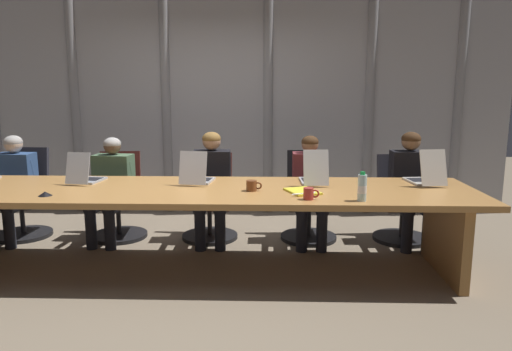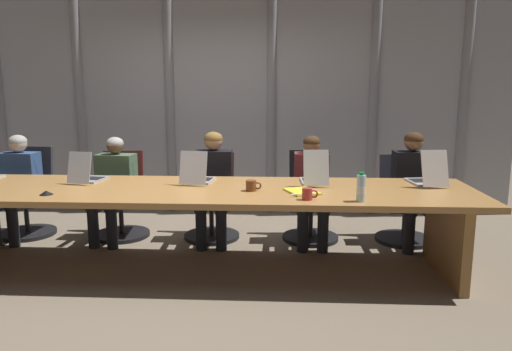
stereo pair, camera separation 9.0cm
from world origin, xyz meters
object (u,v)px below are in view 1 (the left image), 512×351
laptop_center (197,177)px  office_chair_right_end (401,209)px  office_chair_center (210,207)px  office_chair_left_end (24,204)px  coffee_mug_near (309,194)px  office_chair_right_mid (308,207)px  person_left_mid (111,184)px  person_right_mid (310,184)px  coffee_mug_far (252,186)px  conference_mic_left_side (45,194)px  person_center (212,181)px  spiral_notepad (303,191)px  office_chair_left_mid (119,206)px  laptop_right_end (425,177)px  person_right_end (411,182)px  laptop_right_mid (314,177)px  laptop_left_mid (86,176)px  water_bottle_primary (362,188)px  person_left_end (12,182)px

laptop_center → office_chair_right_end: (2.07, 0.74, -0.48)m
office_chair_center → office_chair_left_end: bearing=-87.9°
office_chair_center → coffee_mug_near: size_ratio=7.26×
office_chair_left_end → office_chair_right_mid: office_chair_left_end is taller
person_left_mid → person_right_mid: person_right_mid is taller
office_chair_left_end → coffee_mug_near: office_chair_left_end is taller
person_right_mid → coffee_mug_far: size_ratio=8.40×
person_left_mid → conference_mic_left_side: 1.17m
person_center → coffee_mug_far: size_ratio=8.68×
person_left_mid → person_center: size_ratio=0.95×
spiral_notepad → conference_mic_left_side: bearing=162.3°
person_left_mid → person_center: 1.06m
office_chair_left_mid → coffee_mug_far: (1.50, -1.07, 0.46)m
person_center → coffee_mug_far: (0.46, -0.92, 0.14)m
coffee_mug_near → spiral_notepad: coffee_mug_near is taller
person_center → laptop_right_end: bearing=71.8°
person_left_mid → conference_mic_left_side: size_ratio=9.97×
person_right_end → laptop_right_end: bearing=-5.0°
office_chair_left_end → person_right_mid: size_ratio=0.85×
office_chair_left_mid → coffee_mug_near: (1.96, -1.37, 0.46)m
coffee_mug_far → spiral_notepad: size_ratio=0.37×
laptop_center → office_chair_right_end: bearing=-63.7°
laptop_right_mid → office_chair_left_mid: (-2.05, 0.74, -0.47)m
person_right_end → conference_mic_left_side: person_right_end is taller
laptop_left_mid → water_bottle_primary: laptop_left_mid is taller
office_chair_right_end → conference_mic_left_side: size_ratio=8.17×
laptop_right_mid → spiral_notepad: 0.40m
laptop_center → office_chair_center: (0.02, 0.74, -0.47)m
office_chair_left_end → office_chair_left_mid: size_ratio=1.04×
laptop_right_mid → office_chair_left_end: (-3.10, 0.74, -0.46)m
laptop_right_end → spiral_notepad: size_ratio=1.29×
person_left_end → office_chair_left_end: bearing=175.1°
office_chair_left_mid → person_right_end: size_ratio=0.79×
person_left_end → person_right_mid: 3.14m
water_bottle_primary → conference_mic_left_side: 2.53m
office_chair_right_end → person_center: bearing=-91.7°
coffee_mug_far → spiral_notepad: bearing=-6.2°
office_chair_left_mid → conference_mic_left_side: office_chair_left_mid is taller
office_chair_left_mid → conference_mic_left_side: bearing=-13.3°
person_center → coffee_mug_far: 1.03m
person_left_end → water_bottle_primary: 3.66m
person_left_mid → office_chair_left_end: bearing=-93.0°
laptop_right_end → office_chair_left_mid: size_ratio=0.51×
water_bottle_primary → coffee_mug_far: (-0.86, 0.34, -0.06)m
water_bottle_primary → conference_mic_left_side: bearing=177.8°
office_chair_center → person_right_mid: bearing=83.5°
office_chair_left_end → conference_mic_left_side: office_chair_left_end is taller
laptop_left_mid → spiral_notepad: bearing=-92.6°
office_chair_left_end → coffee_mug_near: size_ratio=7.66×
laptop_right_end → spiral_notepad: bearing=101.8°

